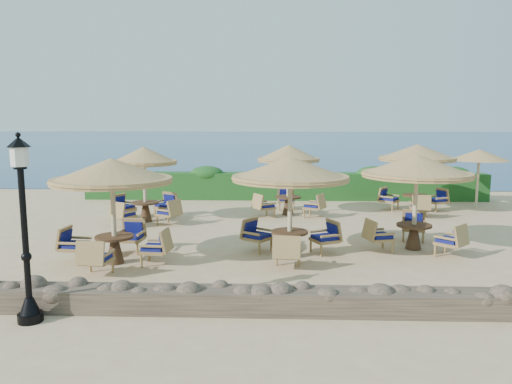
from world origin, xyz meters
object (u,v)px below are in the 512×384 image
Objects in this scene: cafe_set_1 at (290,183)px; cafe_set_3 at (144,175)px; cafe_set_4 at (288,168)px; cafe_set_5 at (417,163)px; extra_parasol at (479,155)px; cafe_set_2 at (416,180)px; cafe_set_0 at (112,190)px; lamp_post at (25,237)px.

cafe_set_3 is at bearing 138.16° from cafe_set_1.
cafe_set_3 is at bearing -163.87° from cafe_set_4.
cafe_set_1 is 1.10× the size of cafe_set_3.
cafe_set_3 is 1.01× the size of cafe_set_4.
cafe_set_3 and cafe_set_5 have the same top height.
extra_parasol is at bearing 44.19° from cafe_set_1.
cafe_set_2 is 9.15m from cafe_set_3.
extra_parasol is at bearing 12.35° from cafe_set_4.
cafe_set_2 reaches higher than extra_parasol.
cafe_set_0 is 8.07m from cafe_set_2.
cafe_set_1 is at bearing -41.84° from cafe_set_3.
cafe_set_0 is 11.89m from cafe_set_5.
lamp_post is 1.19× the size of cafe_set_4.
cafe_set_4 is at bearing 55.62° from cafe_set_0.
extra_parasol is at bearing 34.16° from cafe_set_0.
extra_parasol is 0.80× the size of cafe_set_2.
cafe_set_0 and cafe_set_1 have the same top height.
cafe_set_5 is (-2.79, -1.09, -0.23)m from extra_parasol.
cafe_set_1 and cafe_set_5 have the same top height.
cafe_set_4 and cafe_set_5 have the same top height.
cafe_set_1 is at bearing -91.09° from cafe_set_4.
cafe_set_1 is at bearing 9.01° from cafe_set_0.
cafe_set_2 is (7.90, 1.66, 0.08)m from cafe_set_0.
lamp_post reaches higher than cafe_set_4.
cafe_set_5 is (9.81, 10.91, 0.38)m from lamp_post.
lamp_post is 17.41m from extra_parasol.
cafe_set_4 is at bearing 88.91° from cafe_set_1.
cafe_set_0 is 1.08× the size of cafe_set_3.
cafe_set_3 is (-0.19, 8.84, 0.12)m from lamp_post.
cafe_set_5 is at bearing 6.88° from cafe_set_4.
cafe_set_1 is 6.68m from cafe_set_3.
cafe_set_2 is at bearing -123.17° from extra_parasol.
cafe_set_1 reaches higher than extra_parasol.
cafe_set_2 is (-4.34, -6.64, -0.21)m from extra_parasol.
cafe_set_0 is at bearing -142.66° from cafe_set_5.
cafe_set_3 is 10.22m from cafe_set_5.
cafe_set_4 reaches higher than extra_parasol.
extra_parasol is 14.80m from cafe_set_0.
extra_parasol is 0.87× the size of cafe_set_4.
cafe_set_5 is at bearing 48.01° from lamp_post.
cafe_set_5 is at bearing 52.27° from cafe_set_1.
cafe_set_5 reaches higher than extra_parasol.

